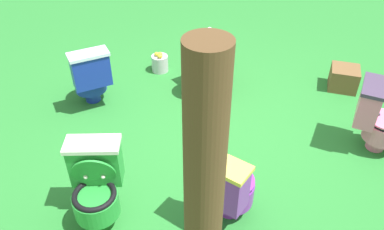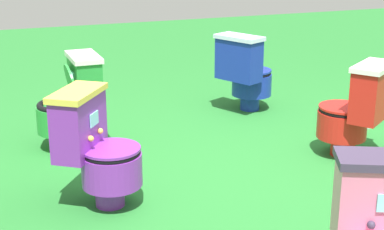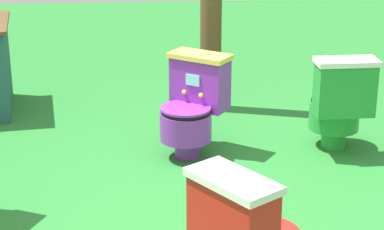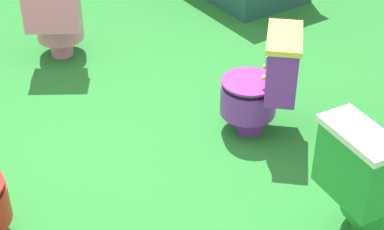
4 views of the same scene
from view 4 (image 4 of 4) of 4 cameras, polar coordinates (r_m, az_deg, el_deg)
ground at (r=3.91m, az=-6.68°, el=-5.36°), size 14.00×14.00×0.00m
toilet_green at (r=3.39m, az=15.60°, el=-5.77°), size 0.44×0.50×0.73m
toilet_purple at (r=4.07m, az=6.47°, el=2.86°), size 0.61×0.63×0.73m
toilet_pink at (r=5.02m, az=-12.22°, el=8.72°), size 0.62×0.57×0.73m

